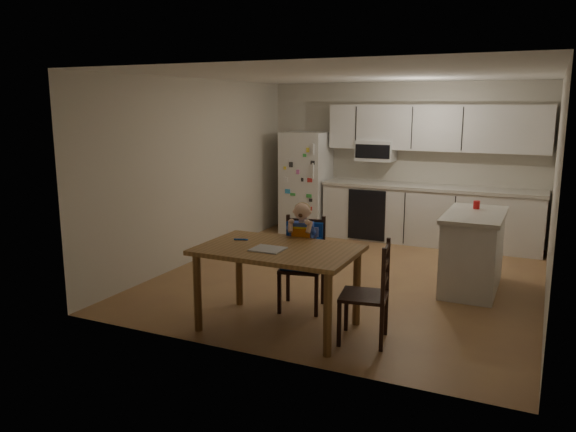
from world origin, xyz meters
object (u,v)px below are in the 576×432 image
(kitchen_island, at_px, (473,251))
(chair_booster, at_px, (303,245))
(dining_table, at_px, (278,259))
(refrigerator, at_px, (306,183))
(red_cup, at_px, (477,205))
(chair_side, at_px, (375,286))

(kitchen_island, bearing_deg, chair_booster, -137.96)
(kitchen_island, bearing_deg, dining_table, -127.51)
(kitchen_island, xyz_separation_m, chair_booster, (-1.57, -1.42, 0.23))
(refrigerator, distance_m, red_cup, 3.41)
(kitchen_island, relative_size, chair_booster, 1.08)
(chair_side, bearing_deg, chair_booster, -129.50)
(kitchen_island, distance_m, chair_side, 2.06)
(refrigerator, distance_m, chair_booster, 3.67)
(refrigerator, xyz_separation_m, chair_booster, (1.42, -3.38, -0.15))
(chair_booster, bearing_deg, chair_side, -41.73)
(refrigerator, xyz_separation_m, red_cup, (2.96, -1.68, 0.12))
(chair_side, bearing_deg, kitchen_island, 153.15)
(red_cup, height_order, chair_booster, chair_booster)
(refrigerator, height_order, chair_booster, refrigerator)
(kitchen_island, distance_m, chair_booster, 2.13)
(red_cup, xyz_separation_m, dining_table, (-1.54, -2.32, -0.27))
(kitchen_island, bearing_deg, chair_side, -107.41)
(dining_table, xyz_separation_m, chair_side, (0.94, 0.07, -0.16))
(dining_table, height_order, chair_booster, chair_booster)
(refrigerator, xyz_separation_m, dining_table, (1.43, -4.00, -0.15))
(refrigerator, relative_size, red_cup, 17.59)
(kitchen_island, xyz_separation_m, chair_side, (-0.62, -1.97, 0.07))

